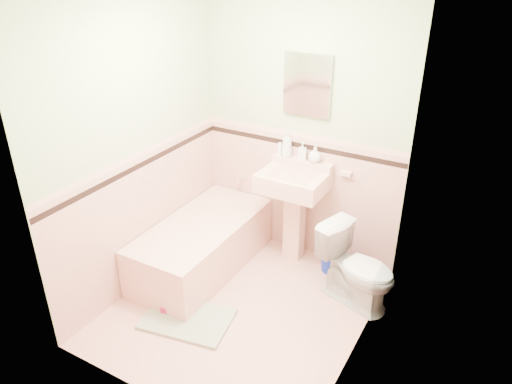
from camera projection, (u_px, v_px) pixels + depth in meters
The scene contains 31 objects.
floor at pixel (242, 307), 4.17m from camera, with size 2.20×2.20×0.00m, color #E9A898.
wall_back at pixel (301, 132), 4.46m from camera, with size 2.50×2.50×0.00m, color beige.
wall_front at pixel (139, 246), 2.75m from camera, with size 2.50×2.50×0.00m, color beige.
wall_left at pixel (137, 151), 4.05m from camera, with size 2.50×2.50×0.00m, color beige.
wall_right at pixel (370, 207), 3.17m from camera, with size 2.50×2.50×0.00m, color beige.
wainscot_back at pixel (298, 195), 4.75m from camera, with size 2.00×2.00×0.00m, color #ECAD9E.
wainscot_front at pixel (152, 332), 3.06m from camera, with size 2.00×2.00×0.00m, color #ECAD9E.
wainscot_left at pixel (146, 218), 4.34m from camera, with size 2.20×2.20×0.00m, color #ECAD9E.
wainscot_right at pixel (359, 286), 3.47m from camera, with size 2.20×2.20×0.00m, color #ECAD9E.
accent_back at pixel (300, 145), 4.51m from camera, with size 2.00×2.00×0.00m, color black.
accent_front at pixel (144, 263), 2.83m from camera, with size 2.00×2.00×0.00m, color black.
accent_left at pixel (141, 165), 4.10m from camera, with size 2.20×2.20×0.00m, color black.
accent_right at pixel (365, 223), 3.24m from camera, with size 2.20×2.20×0.00m, color black.
cap_back at pixel (300, 135), 4.46m from camera, with size 2.00×2.00×0.00m, color #E9A79E.
cap_front at pixel (142, 249), 2.78m from camera, with size 2.00×2.00×0.00m, color #E9A79E.
cap_left at pixel (139, 154), 4.05m from camera, with size 2.20×2.20×0.00m, color #E9A79E.
cap_right at pixel (367, 210), 3.19m from camera, with size 2.20×2.20×0.00m, color #E9A79E.
bathtub at pixel (203, 247), 4.60m from camera, with size 0.70×1.50×0.45m, color #E4A697.
tub_faucet at pixel (241, 180), 4.98m from camera, with size 0.04×0.04×0.12m, color silver.
sink at pixel (292, 218), 4.61m from camera, with size 0.60×0.49×0.94m, color #E4A697, non-canonical shape.
sink_faucet at pixel (300, 166), 4.50m from camera, with size 0.02×0.02×0.10m, color silver.
medicine_cabinet at pixel (307, 85), 4.21m from camera, with size 0.44×0.04×0.55m, color white.
soap_dish at pixel (346, 173), 4.36m from camera, with size 0.11×0.06×0.04m, color #E4A697.
soap_bottle_left at pixel (287, 144), 4.52m from camera, with size 0.09×0.10×0.25m, color #B2B2B2.
soap_bottle_mid at pixel (302, 151), 4.47m from camera, with size 0.07×0.08×0.16m, color #B2B2B2.
soap_bottle_right at pixel (315, 154), 4.42m from camera, with size 0.12×0.12×0.15m, color #B2B2B2.
tube at pixel (280, 149), 4.58m from camera, with size 0.04×0.04×0.12m, color white.
toilet at pixel (358, 268), 4.09m from camera, with size 0.39×0.68×0.69m, color white.
bucket at pixel (332, 260), 4.59m from camera, with size 0.24×0.24×0.24m, color #0D22B0, non-canonical shape.
bath_mat at pixel (187, 319), 4.01m from camera, with size 0.71×0.48×0.03m, color gray.
shoe at pixel (169, 310), 4.06m from camera, with size 0.13×0.06×0.05m, color #BF1E59.
Camera 1 is at (1.72, -2.79, 2.77)m, focal length 33.98 mm.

